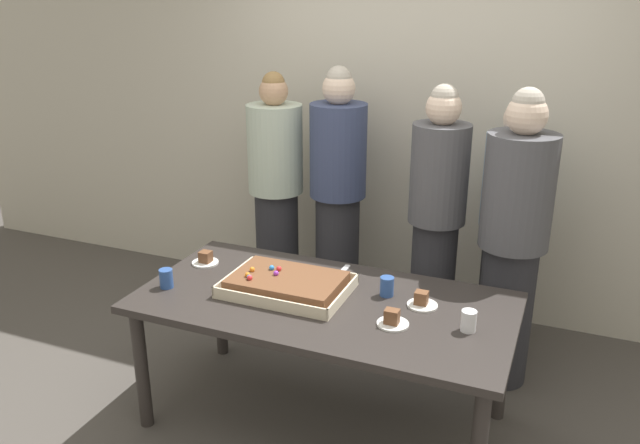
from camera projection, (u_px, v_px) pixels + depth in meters
The scene contains 16 objects.
ground_plane at pixel (324, 420), 3.43m from camera, with size 12.00×12.00×0.00m, color #4C4742.
interior_back_panel at pixel (413, 97), 4.31m from camera, with size 8.00×0.12×3.00m, color beige.
party_table at pixel (324, 313), 3.21m from camera, with size 1.88×0.94×0.72m.
sheet_cake at pixel (287, 284), 3.26m from camera, with size 0.63×0.43×0.11m.
plated_slice_near_left at pixel (422, 301), 3.11m from camera, with size 0.15×0.15×0.08m.
plated_slice_near_right at pixel (392, 320), 2.93m from camera, with size 0.15×0.15×0.08m.
plated_slice_far_left at pixel (205, 260), 3.60m from camera, with size 0.15×0.15×0.07m.
drink_cup_nearest at pixel (387, 286), 3.21m from camera, with size 0.07×0.07×0.10m, color #2D5199.
drink_cup_middle at pixel (469, 321), 2.88m from camera, with size 0.07×0.07×0.10m, color white.
drink_cup_far_end at pixel (166, 278), 3.30m from camera, with size 0.07×0.07×0.10m, color #2D5199.
cake_server_utensil at pixel (342, 272), 3.48m from camera, with size 0.03×0.20×0.01m, color silver.
person_serving_front at pixel (276, 194), 4.37m from camera, with size 0.37×0.37×1.69m.
person_green_shirt_behind at pixel (338, 195), 4.23m from camera, with size 0.37×0.37×1.74m.
person_striped_tie_right at pixel (436, 223), 3.78m from camera, with size 0.34×0.34×1.70m.
person_far_right_suit at pixel (509, 224), 3.95m from camera, with size 0.37×0.37×1.60m.
person_left_edge_reaching at pixel (513, 240), 3.52m from camera, with size 0.38×0.38×1.72m.
Camera 1 is at (1.08, -2.65, 2.18)m, focal length 35.79 mm.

